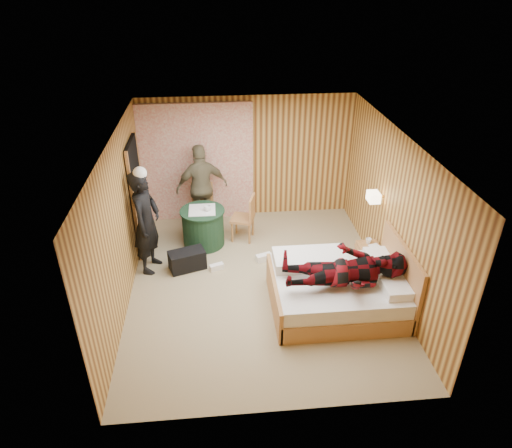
{
  "coord_description": "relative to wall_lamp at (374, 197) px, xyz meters",
  "views": [
    {
      "loc": [
        -0.64,
        -6.07,
        4.61
      ],
      "look_at": [
        -0.05,
        0.17,
        1.05
      ],
      "focal_mm": 32.0,
      "sensor_mm": 36.0,
      "label": 1
    }
  ],
  "objects": [
    {
      "name": "cup_nightstand",
      "position": [
        -0.04,
        -0.16,
        -0.75
      ],
      "size": [
        0.13,
        0.13,
        0.09
      ],
      "primitive_type": "imported",
      "rotation": [
        0.0,
        0.0,
        -0.43
      ],
      "color": "white",
      "rests_on": "nightstand"
    },
    {
      "name": "round_table",
      "position": [
        -2.85,
        0.9,
        -0.93
      ],
      "size": [
        0.82,
        0.82,
        0.73
      ],
      "color": "#1E4324",
      "rests_on": "floor"
    },
    {
      "name": "chair_far",
      "position": [
        -2.85,
        1.56,
        -0.76
      ],
      "size": [
        0.43,
        0.43,
        0.93
      ],
      "rotation": [
        0.0,
        0.0,
        0.01
      ],
      "color": "tan",
      "rests_on": "floor"
    },
    {
      "name": "wall_left",
      "position": [
        -4.02,
        -0.45,
        -0.05
      ],
      "size": [
        0.02,
        5.0,
        2.5
      ],
      "primitive_type": "cube",
      "color": "#D5A951",
      "rests_on": "floor"
    },
    {
      "name": "woman_standing",
      "position": [
        -3.75,
        0.19,
        -0.39
      ],
      "size": [
        0.59,
        0.75,
        1.82
      ],
      "primitive_type": "imported",
      "rotation": [
        0.0,
        0.0,
        1.31
      ],
      "color": "black",
      "rests_on": "floor"
    },
    {
      "name": "wall_back",
      "position": [
        -1.92,
        2.05,
        -0.05
      ],
      "size": [
        4.2,
        0.02,
        2.5
      ],
      "primitive_type": "cube",
      "color": "#D5A951",
      "rests_on": "floor"
    },
    {
      "name": "bed",
      "position": [
        -0.8,
        -1.1,
        -1.0
      ],
      "size": [
        1.97,
        1.53,
        1.05
      ],
      "color": "tan",
      "rests_on": "floor"
    },
    {
      "name": "duffel_bag",
      "position": [
        -3.13,
        0.11,
        -1.13
      ],
      "size": [
        0.68,
        0.5,
        0.35
      ],
      "primitive_type": "cube",
      "rotation": [
        0.0,
        0.0,
        0.32
      ],
      "color": "black",
      "rests_on": "floor"
    },
    {
      "name": "sneaker_right",
      "position": [
        -1.78,
        0.23,
        -1.24
      ],
      "size": [
        0.31,
        0.21,
        0.13
      ],
      "primitive_type": "cube",
      "rotation": [
        0.0,
        0.0,
        0.35
      ],
      "color": "white",
      "rests_on": "floor"
    },
    {
      "name": "book_upper",
      "position": [
        -0.04,
        -0.34,
        -0.77
      ],
      "size": [
        0.27,
        0.28,
        0.02
      ],
      "primitive_type": "imported",
      "rotation": [
        0.0,
        0.0,
        -0.65
      ],
      "color": "white",
      "rests_on": "nightstand"
    },
    {
      "name": "chair_near",
      "position": [
        -2.03,
        1.0,
        -0.77
      ],
      "size": [
        0.51,
        0.51,
        0.91
      ],
      "rotation": [
        0.0,
        0.0,
        -1.86
      ],
      "color": "tan",
      "rests_on": "floor"
    },
    {
      "name": "man_on_bed",
      "position": [
        -0.77,
        -1.33,
        -0.34
      ],
      "size": [
        0.86,
        0.67,
        1.77
      ],
      "primitive_type": "imported",
      "rotation": [
        0.0,
        1.57,
        0.0
      ],
      "color": "#5E090E",
      "rests_on": "bed"
    },
    {
      "name": "nightstand",
      "position": [
        -0.04,
        -0.29,
        -1.04
      ],
      "size": [
        0.38,
        0.52,
        0.5
      ],
      "color": "tan",
      "rests_on": "floor"
    },
    {
      "name": "ceiling",
      "position": [
        -1.92,
        -0.45,
        1.2
      ],
      "size": [
        4.2,
        5.0,
        0.01
      ],
      "primitive_type": "cube",
      "color": "silver",
      "rests_on": "wall_back"
    },
    {
      "name": "cup_table",
      "position": [
        -2.75,
        0.85,
        -0.52
      ],
      "size": [
        0.15,
        0.15,
        0.1
      ],
      "primitive_type": "imported",
      "rotation": [
        0.0,
        0.0,
        0.24
      ],
      "color": "white",
      "rests_on": "round_table"
    },
    {
      "name": "wall_right",
      "position": [
        0.18,
        -0.45,
        -0.05
      ],
      "size": [
        0.02,
        5.0,
        2.5
      ],
      "primitive_type": "cube",
      "color": "#D5A951",
      "rests_on": "floor"
    },
    {
      "name": "curtain",
      "position": [
        -2.92,
        1.98,
        -0.1
      ],
      "size": [
        2.2,
        0.08,
        2.4
      ],
      "primitive_type": "cube",
      "color": "white",
      "rests_on": "floor"
    },
    {
      "name": "doorway",
      "position": [
        -3.98,
        0.95,
        -0.28
      ],
      "size": [
        0.06,
        0.9,
        2.05
      ],
      "primitive_type": "cube",
      "color": "black",
      "rests_on": "floor"
    },
    {
      "name": "sneaker_left",
      "position": [
        -2.63,
        0.03,
        -1.25
      ],
      "size": [
        0.26,
        0.18,
        0.11
      ],
      "primitive_type": "cube",
      "rotation": [
        0.0,
        0.0,
        0.37
      ],
      "color": "white",
      "rests_on": "floor"
    },
    {
      "name": "book_lower",
      "position": [
        -0.04,
        -0.34,
        -0.79
      ],
      "size": [
        0.22,
        0.26,
        0.02
      ],
      "primitive_type": "imported",
      "rotation": [
        0.0,
        0.0,
        0.28
      ],
      "color": "white",
      "rests_on": "nightstand"
    },
    {
      "name": "wall_lamp",
      "position": [
        0.0,
        0.0,
        0.0
      ],
      "size": [
        0.26,
        0.24,
        0.16
      ],
      "color": "gold",
      "rests_on": "wall_right"
    },
    {
      "name": "floor",
      "position": [
        -1.92,
        -0.45,
        -1.3
      ],
      "size": [
        4.2,
        5.0,
        0.01
      ],
      "primitive_type": "cube",
      "color": "tan",
      "rests_on": "ground"
    },
    {
      "name": "man_at_table",
      "position": [
        -2.85,
        1.59,
        -0.44
      ],
      "size": [
        1.08,
        0.65,
        1.72
      ],
      "primitive_type": "imported",
      "rotation": [
        0.0,
        0.0,
        3.38
      ],
      "color": "#71684B",
      "rests_on": "floor"
    }
  ]
}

